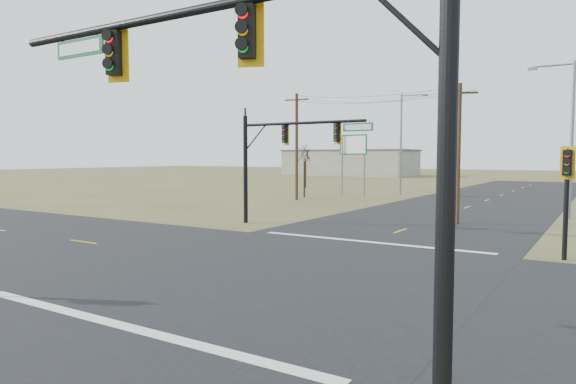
% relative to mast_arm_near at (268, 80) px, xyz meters
% --- Properties ---
extents(ground, '(320.00, 320.00, 0.00)m').
position_rel_mast_arm_near_xyz_m(ground, '(-4.22, 7.50, -5.75)').
color(ground, brown).
rests_on(ground, ground).
extents(road_ew, '(160.00, 14.00, 0.02)m').
position_rel_mast_arm_near_xyz_m(road_ew, '(-4.22, 7.50, -5.74)').
color(road_ew, black).
rests_on(road_ew, ground).
extents(road_ns, '(14.00, 160.00, 0.02)m').
position_rel_mast_arm_near_xyz_m(road_ns, '(-4.22, 7.50, -5.74)').
color(road_ns, black).
rests_on(road_ns, ground).
extents(stop_bar_near, '(12.00, 0.40, 0.01)m').
position_rel_mast_arm_near_xyz_m(stop_bar_near, '(-4.22, 0.00, -5.72)').
color(stop_bar_near, silver).
rests_on(stop_bar_near, road_ns).
extents(stop_bar_far, '(12.00, 0.40, 0.01)m').
position_rel_mast_arm_near_xyz_m(stop_bar_far, '(-4.22, 15.00, -5.72)').
color(stop_bar_far, silver).
rests_on(stop_bar_far, road_ns).
extents(mast_arm_near, '(11.53, 0.57, 7.96)m').
position_rel_mast_arm_near_xyz_m(mast_arm_near, '(0.00, 0.00, 0.00)').
color(mast_arm_near, black).
rests_on(mast_arm_near, ground).
extents(mast_arm_far, '(8.84, 0.57, 6.83)m').
position_rel_mast_arm_near_xyz_m(mast_arm_far, '(-10.94, 17.88, -0.81)').
color(mast_arm_far, black).
rests_on(mast_arm_far, ground).
extents(pedestal_signal_ne, '(0.59, 0.52, 4.70)m').
position_rel_mast_arm_near_xyz_m(pedestal_signal_ne, '(4.29, 15.16, -2.36)').
color(pedestal_signal_ne, black).
rests_on(pedestal_signal_ne, ground).
extents(utility_pole_near, '(2.01, 0.99, 8.79)m').
position_rel_mast_arm_near_xyz_m(utility_pole_near, '(-2.31, 24.48, -1.16)').
color(utility_pole_near, '#4A341F').
rests_on(utility_pole_near, ground).
extents(utility_pole_far, '(2.53, 0.35, 10.35)m').
position_rel_mast_arm_near_xyz_m(utility_pole_far, '(-20.22, 34.50, -0.41)').
color(utility_pole_far, '#4A341F').
rests_on(utility_pole_far, ground).
extents(highway_sign, '(3.50, 0.70, 6.63)m').
position_rel_mast_arm_near_xyz_m(highway_sign, '(-17.99, 42.67, -1.11)').
color(highway_sign, slate).
rests_on(highway_sign, ground).
extents(streetlight_a, '(2.97, 0.34, 10.65)m').
position_rel_mast_arm_near_xyz_m(streetlight_a, '(3.26, 31.23, 0.23)').
color(streetlight_a, slate).
rests_on(streetlight_a, ground).
extents(streetlight_c, '(3.12, 0.38, 11.16)m').
position_rel_mast_arm_near_xyz_m(streetlight_c, '(-13.89, 46.91, 0.52)').
color(streetlight_c, slate).
rests_on(streetlight_c, ground).
extents(bare_tree_a, '(3.12, 3.12, 5.92)m').
position_rel_mast_arm_near_xyz_m(bare_tree_a, '(-21.25, 37.75, -1.07)').
color(bare_tree_a, black).
rests_on(bare_tree_a, ground).
extents(bare_tree_b, '(2.83, 2.83, 5.99)m').
position_rel_mast_arm_near_xyz_m(bare_tree_b, '(-29.28, 51.82, -0.96)').
color(bare_tree_b, black).
rests_on(bare_tree_b, ground).
extents(warehouse_left, '(28.00, 14.00, 5.50)m').
position_rel_mast_arm_near_xyz_m(warehouse_left, '(-44.22, 97.50, -3.00)').
color(warehouse_left, '#A4A091').
rests_on(warehouse_left, ground).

